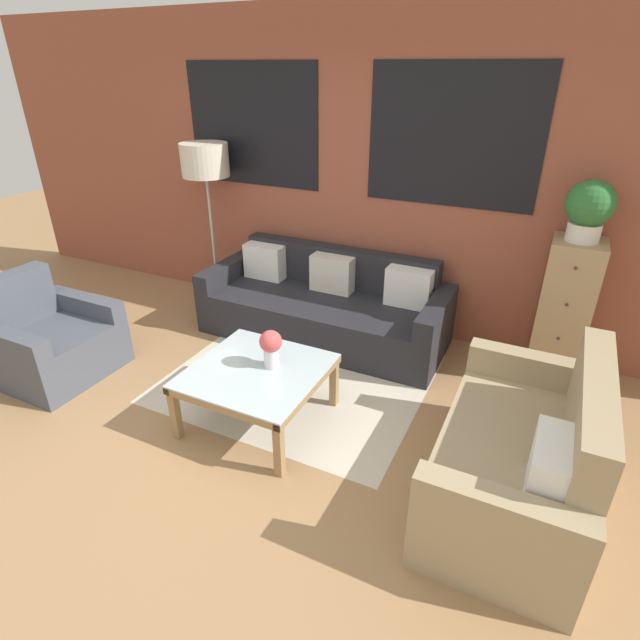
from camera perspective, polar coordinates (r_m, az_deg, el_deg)
The scene contains 11 objects.
ground_plane at distance 3.49m, azimuth -14.53°, elevation -15.44°, with size 16.00×16.00×0.00m, color #9E754C.
wall_back_brick at distance 4.76m, azimuth 2.84°, elevation 16.17°, with size 8.40×0.09×2.80m.
rug at distance 4.17m, azimuth -2.36°, elevation -6.54°, with size 2.01×1.76×0.00m.
couch_dark at distance 4.68m, azimuth 0.61°, elevation 1.43°, with size 2.26×0.88×0.78m.
settee_vintage at distance 3.17m, azimuth 22.01°, elevation -14.52°, with size 0.80×1.48×0.92m.
armchair_corner at distance 4.66m, azimuth -28.33°, elevation -2.26°, with size 0.80×0.85×0.84m.
coffee_table at distance 3.53m, azimuth -7.22°, elevation -6.51°, with size 0.89×0.89×0.43m.
floor_lamp at distance 5.14m, azimuth -12.98°, elevation 16.89°, with size 0.46×0.46×1.66m.
drawer_cabinet at distance 4.38m, azimuth 26.07°, elevation 0.89°, with size 0.38×0.41×1.16m.
potted_plant at distance 4.12m, azimuth 28.41°, elevation 11.18°, with size 0.34×0.34×0.45m.
flower_vase at distance 3.43m, azimuth -5.63°, elevation -3.00°, with size 0.16×0.16×0.28m.
Camera 1 is at (1.84, -1.85, 2.31)m, focal length 28.00 mm.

